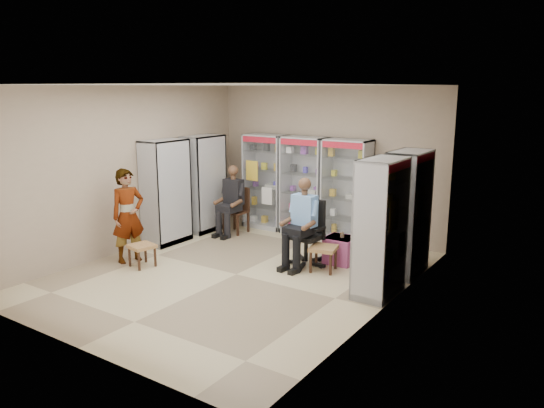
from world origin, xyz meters
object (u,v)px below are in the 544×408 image
Objects in this scene: cabinet_right_near at (381,228)px; office_chair at (306,233)px; cabinet_left_far at (204,184)px; wooden_chair at (236,211)px; woven_stool_a at (323,259)px; cabinet_back_right at (346,191)px; cabinet_back_left at (266,181)px; cabinet_right_far at (407,213)px; seated_shopkeeper at (305,225)px; woven_stool_b at (142,255)px; cabinet_back_mid at (304,186)px; cabinet_left_near at (166,192)px; pink_trunk at (340,250)px; standing_man at (128,216)px.

cabinet_right_near is 1.70m from office_chair.
cabinet_left_far is at bearing 73.75° from cabinet_right_near.
office_chair is (-1.55, 0.56, -0.44)m from cabinet_right_near.
woven_stool_a is at bearing -21.96° from wooden_chair.
cabinet_back_right is 1.73m from office_chair.
cabinet_right_far is (3.53, -1.13, 0.00)m from cabinet_back_left.
seated_shopkeeper is at bearing 170.06° from woven_stool_a.
woven_stool_b is at bearing 119.87° from cabinet_right_far.
cabinet_back_mid and cabinet_left_far have the same top height.
cabinet_left_far is at bearing -161.81° from cabinet_back_right.
cabinet_back_left is at bearing 180.00° from cabinet_back_mid.
cabinet_back_right is 1.00× the size of cabinet_right_near.
cabinet_left_near is 4.79× the size of woven_stool_a.
pink_trunk is 3.70m from standing_man.
woven_stool_a is at bearing 94.11° from cabinet_left_near.
cabinet_left_far is at bearing 87.43° from cabinet_right_far.
cabinet_back_mid and cabinet_right_near have the same top height.
cabinet_back_left reaches higher than wooden_chair.
cabinet_back_left is 2.13× the size of wooden_chair.
cabinet_back_right is at bearing -23.11° from standing_man.
cabinet_left_near is 3.53m from pink_trunk.
cabinet_back_mid is 1.00× the size of cabinet_back_right.
cabinet_right_far is at bearing -23.65° from cabinet_back_mid.
woven_stool_a is at bearing 69.10° from cabinet_right_near.
wooden_chair is (0.68, 1.30, -0.53)m from cabinet_left_near.
cabinet_right_far is 1.10m from cabinet_right_near.
woven_stool_a is (3.31, 0.24, -0.79)m from cabinet_left_near.
woven_stool_b is 0.24× the size of standing_man.
cabinet_right_near is 5.21× the size of woven_stool_b.
cabinet_right_far is 4.20× the size of pink_trunk.
cabinet_right_far is at bearing -6.04° from wooden_chair.
pink_trunk is (3.36, 0.76, -0.77)m from cabinet_left_near.
cabinet_right_far is 1.80× the size of office_chair.
cabinet_right_near reaches higher than seated_shopkeeper.
office_chair is 0.69m from pink_trunk.
office_chair is (1.03, -1.67, -0.44)m from cabinet_back_mid.
cabinet_left_far reaches higher than woven_stool_b.
office_chair is at bearing -40.13° from cabinet_back_left.
office_chair is at bearing -87.15° from cabinet_back_right.
cabinet_left_far is 2.13× the size of wooden_chair.
cabinet_left_far is (-1.88, -0.93, 0.00)m from cabinet_back_mid.
cabinet_back_mid and cabinet_back_right have the same top height.
cabinet_right_near reaches higher than woven_stool_b.
cabinet_back_left is at bearing 3.84° from standing_man.
cabinet_back_mid is at bearing 49.16° from cabinet_right_near.
cabinet_right_far and cabinet_left_far have the same top height.
cabinet_right_near is (3.53, -2.23, 0.00)m from cabinet_back_left.
office_chair is at bearing 94.56° from seated_shopkeeper.
wooden_chair is at bearing 168.64° from pink_trunk.
cabinet_right_near is 1.80× the size of office_chair.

